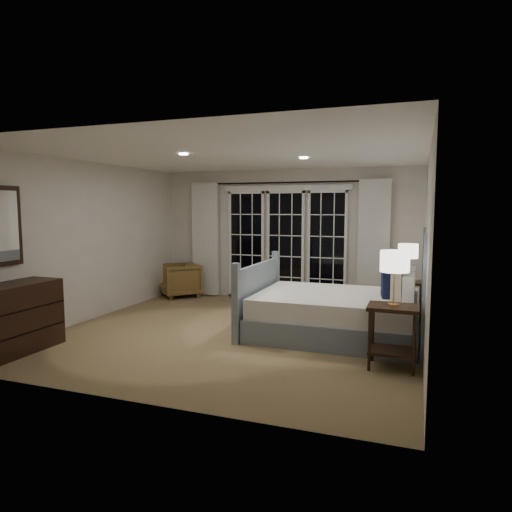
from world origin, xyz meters
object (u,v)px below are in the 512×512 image
(armchair, at_px, (180,280))
(dresser, at_px, (12,319))
(lamp_right, at_px, (408,251))
(bed, at_px, (340,311))
(nightstand_left, at_px, (393,327))
(nightstand_right, at_px, (407,295))
(lamp_left, at_px, (395,262))

(armchair, xyz_separation_m, dresser, (-0.13, -3.90, 0.09))
(lamp_right, bearing_deg, bed, -125.45)
(bed, xyz_separation_m, armchair, (-3.51, 1.77, -0.01))
(nightstand_left, height_order, nightstand_right, nightstand_left)
(nightstand_right, relative_size, armchair, 0.87)
(bed, bearing_deg, lamp_left, -55.56)
(nightstand_left, xyz_separation_m, lamp_left, (0.00, -0.00, 0.72))
(lamp_left, bearing_deg, nightstand_left, 170.54)
(lamp_right, bearing_deg, nightstand_right, 90.00)
(lamp_right, relative_size, armchair, 0.80)
(nightstand_right, bearing_deg, lamp_right, -90.00)
(nightstand_right, bearing_deg, armchair, 172.27)
(dresser, bearing_deg, nightstand_right, 36.46)
(lamp_left, bearing_deg, lamp_right, 87.91)
(lamp_right, height_order, armchair, lamp_right)
(armchair, bearing_deg, nightstand_left, 10.43)
(nightstand_right, distance_m, dresser, 5.57)
(bed, height_order, lamp_right, bed)
(nightstand_right, height_order, lamp_left, lamp_left)
(lamp_left, distance_m, armchair, 5.21)
(lamp_left, relative_size, lamp_right, 1.04)
(lamp_right, relative_size, dresser, 0.48)
(nightstand_left, distance_m, nightstand_right, 2.28)
(lamp_right, height_order, dresser, lamp_right)
(nightstand_left, relative_size, dresser, 0.58)
(nightstand_left, height_order, armchair, nightstand_left)
(dresser, bearing_deg, armchair, 88.09)
(nightstand_left, xyz_separation_m, armchair, (-4.27, 2.87, -0.13))
(lamp_left, xyz_separation_m, dresser, (-4.40, -1.03, -0.76))
(nightstand_right, distance_m, lamp_left, 2.41)
(bed, relative_size, armchair, 3.23)
(lamp_left, xyz_separation_m, armchair, (-4.27, 2.87, -0.86))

